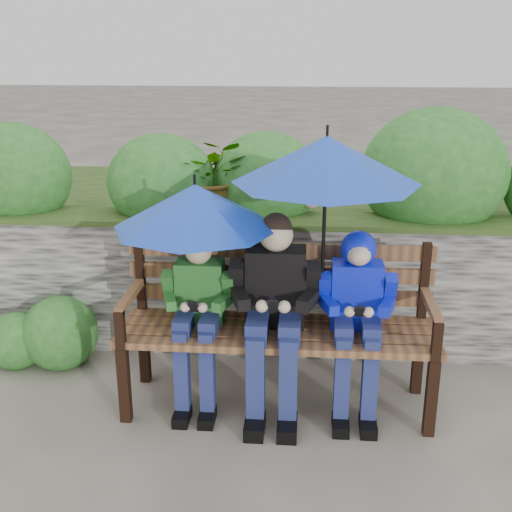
# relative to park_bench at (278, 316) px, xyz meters

# --- Properties ---
(ground) EXTENTS (60.00, 60.00, 0.00)m
(ground) POSITION_rel_park_bench_xyz_m (-0.15, 0.02, -0.60)
(ground) COLOR #515045
(ground) RESTS_ON ground
(garden_backdrop) EXTENTS (8.00, 2.87, 1.85)m
(garden_backdrop) POSITION_rel_park_bench_xyz_m (-0.14, 1.63, -0.00)
(garden_backdrop) COLOR #373533
(garden_backdrop) RESTS_ON ground
(park_bench) EXTENTS (1.99, 0.58, 1.05)m
(park_bench) POSITION_rel_park_bench_xyz_m (0.00, 0.00, 0.00)
(park_bench) COLOR black
(park_bench) RESTS_ON ground
(boy_left) EXTENTS (0.45, 0.52, 1.13)m
(boy_left) POSITION_rel_park_bench_xyz_m (-0.50, -0.09, 0.06)
(boy_left) COLOR #1F681D
(boy_left) RESTS_ON ground
(boy_middle) EXTENTS (0.56, 0.64, 1.27)m
(boy_middle) POSITION_rel_park_bench_xyz_m (-0.02, -0.10, 0.12)
(boy_middle) COLOR black
(boy_middle) RESTS_ON ground
(boy_right) EXTENTS (0.47, 0.57, 1.16)m
(boy_right) POSITION_rel_park_bench_xyz_m (0.48, -0.08, 0.11)
(boy_right) COLOR #0B1AB6
(boy_right) RESTS_ON ground
(umbrella_left) EXTENTS (1.02, 1.02, 0.75)m
(umbrella_left) POSITION_rel_park_bench_xyz_m (-0.50, -0.04, 0.71)
(umbrella_left) COLOR #163EBF
(umbrella_left) RESTS_ON ground
(umbrella_right) EXTENTS (1.11, 1.11, 1.02)m
(umbrella_right) POSITION_rel_park_bench_xyz_m (0.27, -0.05, 1.01)
(umbrella_right) COLOR #163EBF
(umbrella_right) RESTS_ON ground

